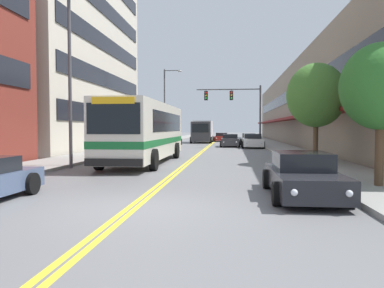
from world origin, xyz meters
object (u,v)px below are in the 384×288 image
object	(u,v)px
car_charcoal_parked_right_foreground	(302,176)
car_red_moving_second	(222,137)
street_tree_right_mid	(316,95)
box_truck	(202,131)
street_lamp_left_near	(76,62)
street_tree_right_near	(381,87)
car_silver_parked_right_mid	(249,139)
car_champagne_parked_left_near	(170,139)
car_white_parked_right_far	(252,141)
car_dark_grey_moving_lead	(230,141)
street_lamp_left_far	(167,101)
traffic_signal_mast	(238,103)
city_bus	(146,130)

from	to	relation	value
car_charcoal_parked_right_foreground	car_red_moving_second	xyz separation A→B (m)	(-3.39, 43.25, 0.01)
street_tree_right_mid	car_red_moving_second	bearing A→B (deg)	99.82
box_truck	street_lamp_left_near	size ratio (longest dim) A/B	0.76
car_charcoal_parked_right_foreground	street_tree_right_near	xyz separation A→B (m)	(2.56, 1.31, 2.62)
car_silver_parked_right_mid	street_tree_right_mid	world-z (taller)	street_tree_right_mid
box_truck	street_lamp_left_near	distance (m)	32.20
car_champagne_parked_left_near	car_white_parked_right_far	distance (m)	9.86
car_charcoal_parked_right_foreground	car_dark_grey_moving_lead	distance (m)	28.28
car_champagne_parked_left_near	car_red_moving_second	world-z (taller)	car_champagne_parked_left_near
car_white_parked_right_far	car_red_moving_second	bearing A→B (deg)	101.42
car_champagne_parked_left_near	car_dark_grey_moving_lead	distance (m)	7.06
street_lamp_left_far	street_tree_right_near	bearing A→B (deg)	-68.66
car_white_parked_right_far	box_truck	size ratio (longest dim) A/B	0.75
car_charcoal_parked_right_foreground	traffic_signal_mast	size ratio (longest dim) A/B	0.71
car_charcoal_parked_right_foreground	street_tree_right_mid	distance (m)	10.36
car_dark_grey_moving_lead	street_lamp_left_near	xyz separation A→B (m)	(-7.24, -21.73, 4.47)
street_lamp_left_near	street_tree_right_near	world-z (taller)	street_lamp_left_near
traffic_signal_mast	street_tree_right_near	bearing A→B (deg)	-81.05
car_charcoal_parked_right_foreground	street_lamp_left_near	bearing A→B (deg)	145.35
street_lamp_left_near	street_lamp_left_far	xyz separation A→B (m)	(-0.06, 25.48, 0.01)
traffic_signal_mast	street_lamp_left_far	size ratio (longest dim) A/B	0.73
street_lamp_left_far	car_silver_parked_right_mid	bearing A→B (deg)	3.99
car_red_moving_second	street_lamp_left_far	distance (m)	13.58
traffic_signal_mast	street_tree_right_mid	world-z (taller)	traffic_signal_mast
street_lamp_left_near	car_dark_grey_moving_lead	bearing A→B (deg)	71.58
city_bus	street_tree_right_mid	bearing A→B (deg)	-1.03
city_bus	street_lamp_left_far	bearing A→B (deg)	96.82
box_truck	traffic_signal_mast	bearing A→B (deg)	-69.69
car_charcoal_parked_right_foreground	city_bus	bearing A→B (deg)	124.73
car_silver_parked_right_mid	car_dark_grey_moving_lead	xyz separation A→B (m)	(-2.13, -4.41, -0.00)
car_silver_parked_right_mid	traffic_signal_mast	size ratio (longest dim) A/B	0.67
car_silver_parked_right_mid	street_lamp_left_near	size ratio (longest dim) A/B	0.50
city_bus	car_white_parked_right_far	size ratio (longest dim) A/B	2.33
street_tree_right_mid	car_white_parked_right_far	bearing A→B (deg)	98.16
car_red_moving_second	traffic_signal_mast	size ratio (longest dim) A/B	0.73
car_red_moving_second	street_lamp_left_far	bearing A→B (deg)	-118.08
car_white_parked_right_far	street_tree_right_near	xyz separation A→B (m)	(2.49, -24.87, 2.56)
city_bus	car_dark_grey_moving_lead	bearing A→B (deg)	75.86
car_red_moving_second	car_charcoal_parked_right_foreground	bearing A→B (deg)	-85.52
street_lamp_left_far	street_lamp_left_near	bearing A→B (deg)	-89.86
car_red_moving_second	street_lamp_left_near	distance (m)	37.54
street_lamp_left_near	street_lamp_left_far	distance (m)	25.48
car_champagne_parked_left_near	box_truck	world-z (taller)	box_truck
traffic_signal_mast	street_lamp_left_near	world-z (taller)	street_lamp_left_near
car_champagne_parked_left_near	city_bus	bearing A→B (deg)	-84.49
traffic_signal_mast	car_white_parked_right_far	bearing A→B (deg)	-9.78
car_dark_grey_moving_lead	car_red_moving_second	world-z (taller)	car_dark_grey_moving_lead
car_champagne_parked_left_near	street_lamp_left_near	xyz separation A→B (m)	(-0.59, -24.09, 4.42)
car_white_parked_right_far	street_tree_right_mid	size ratio (longest dim) A/B	0.94
street_tree_right_near	traffic_signal_mast	bearing A→B (deg)	98.95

